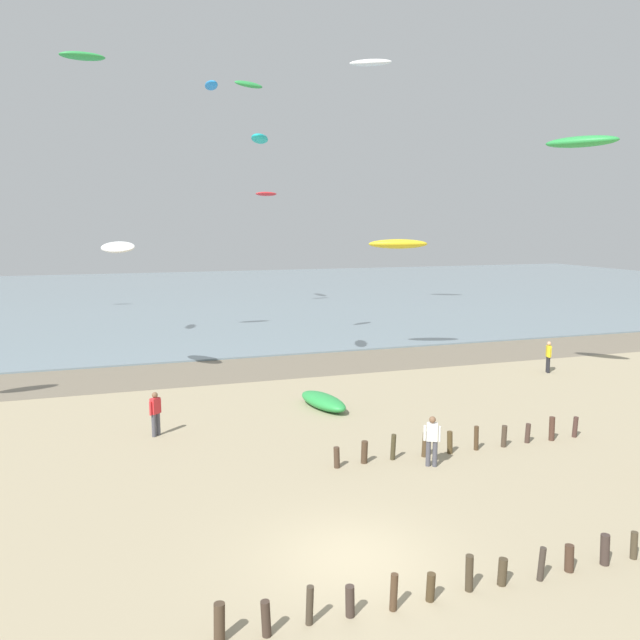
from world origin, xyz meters
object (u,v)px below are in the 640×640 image
(person_nearest_camera, at_px, (432,440))
(kite_aloft_7, at_px, (582,142))
(person_by_waterline, at_px, (155,412))
(kite_aloft_0, at_px, (82,56))
(kite_aloft_11, at_px, (398,244))
(kite_aloft_4, at_px, (211,85))
(kite_aloft_1, at_px, (118,247))
(kite_aloft_6, at_px, (371,63))
(kite_aloft_2, at_px, (249,85))
(person_mid_beach, at_px, (548,356))
(kite_aloft_5, at_px, (260,139))
(kite_aloft_10, at_px, (266,194))
(grounded_kite, at_px, (323,401))

(person_nearest_camera, distance_m, kite_aloft_7, 16.15)
(person_nearest_camera, height_order, person_by_waterline, same)
(kite_aloft_0, distance_m, kite_aloft_11, 21.18)
(person_nearest_camera, xyz_separation_m, kite_aloft_4, (-1.23, 38.11, 18.73))
(person_by_waterline, height_order, kite_aloft_1, kite_aloft_1)
(kite_aloft_6, bearing_deg, kite_aloft_2, -106.52)
(person_mid_beach, distance_m, kite_aloft_7, 11.51)
(person_by_waterline, relative_size, kite_aloft_0, 0.68)
(kite_aloft_0, xyz_separation_m, kite_aloft_1, (1.40, -7.31, -10.65))
(kite_aloft_2, distance_m, kite_aloft_6, 19.65)
(kite_aloft_4, bearing_deg, kite_aloft_6, -113.69)
(kite_aloft_0, distance_m, kite_aloft_1, 12.99)
(person_nearest_camera, bearing_deg, kite_aloft_2, 95.48)
(person_nearest_camera, distance_m, person_by_waterline, 10.36)
(kite_aloft_1, bearing_deg, kite_aloft_6, -81.33)
(kite_aloft_0, xyz_separation_m, kite_aloft_11, (17.36, -5.75, -10.68))
(kite_aloft_7, bearing_deg, kite_aloft_2, -174.06)
(kite_aloft_1, height_order, kite_aloft_11, kite_aloft_1)
(kite_aloft_5, bearing_deg, kite_aloft_10, -174.74)
(kite_aloft_2, height_order, kite_aloft_11, kite_aloft_2)
(person_mid_beach, bearing_deg, person_nearest_camera, -141.05)
(person_by_waterline, height_order, kite_aloft_4, kite_aloft_4)
(grounded_kite, relative_size, kite_aloft_1, 1.13)
(grounded_kite, distance_m, kite_aloft_1, 12.97)
(grounded_kite, distance_m, kite_aloft_6, 35.47)
(kite_aloft_0, relative_size, kite_aloft_5, 1.02)
(person_nearest_camera, height_order, kite_aloft_10, kite_aloft_10)
(kite_aloft_7, bearing_deg, kite_aloft_4, 163.37)
(grounded_kite, height_order, kite_aloft_5, kite_aloft_5)
(kite_aloft_2, distance_m, kite_aloft_11, 12.69)
(person_nearest_camera, relative_size, person_by_waterline, 1.00)
(kite_aloft_0, relative_size, kite_aloft_7, 0.80)
(person_mid_beach, relative_size, kite_aloft_7, 0.54)
(grounded_kite, bearing_deg, kite_aloft_5, -2.99)
(person_mid_beach, bearing_deg, kite_aloft_1, 166.95)
(person_nearest_camera, relative_size, kite_aloft_1, 0.62)
(kite_aloft_7, bearing_deg, kite_aloft_11, 164.31)
(grounded_kite, bearing_deg, kite_aloft_10, -23.34)
(kite_aloft_4, distance_m, kite_aloft_7, 34.96)
(kite_aloft_5, height_order, kite_aloft_10, kite_aloft_5)
(kite_aloft_5, xyz_separation_m, kite_aloft_7, (13.01, -7.55, -0.54))
(kite_aloft_0, bearing_deg, kite_aloft_1, -81.79)
(kite_aloft_4, height_order, kite_aloft_10, kite_aloft_4)
(person_mid_beach, xyz_separation_m, grounded_kite, (-13.67, -2.56, -0.61))
(kite_aloft_0, bearing_deg, kite_aloft_4, 55.75)
(person_mid_beach, height_order, grounded_kite, person_mid_beach)
(person_by_waterline, xyz_separation_m, kite_aloft_11, (14.91, 10.68, 5.87))
(kite_aloft_2, bearing_deg, kite_aloft_1, -173.61)
(person_nearest_camera, distance_m, kite_aloft_6, 40.46)
(grounded_kite, bearing_deg, kite_aloft_7, -110.41)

